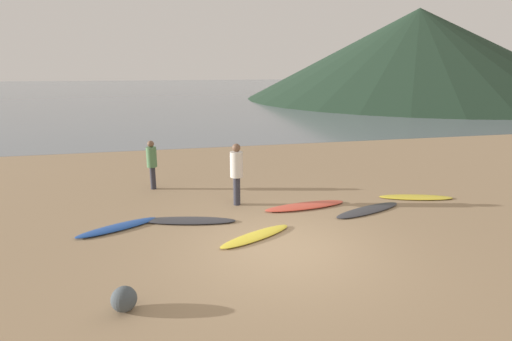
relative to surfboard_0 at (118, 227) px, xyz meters
The scene contains 12 objects.
ground_plane 8.83m from the surfboard_0, 65.53° to the left, with size 120.00×120.00×0.20m, color #997C5B.
ocean_water 59.85m from the surfboard_0, 86.50° to the left, with size 140.00×100.00×0.01m, color slate.
headland_hill 47.29m from the surfboard_0, 48.06° to the left, with size 40.83×40.83×10.57m, color #1E3323.
surfboard_0 is the anchor object (origin of this frame).
surfboard_1 1.75m from the surfboard_0, ahead, with size 2.47×0.53×0.07m, color #333338.
surfboard_2 3.47m from the surfboard_0, 21.43° to the right, with size 2.05×0.46×0.08m, color yellow.
surfboard_3 5.10m from the surfboard_0, ahead, with size 2.46×0.57×0.09m, color #D84C38.
surfboard_4 6.70m from the surfboard_0, ahead, with size 2.33×0.52×0.06m, color #333338.
surfboard_5 8.69m from the surfboard_0, ahead, with size 2.22×0.52×0.06m, color yellow.
person_0 3.56m from the surfboard_0, 19.22° to the left, with size 0.37×0.37×1.81m.
person_1 3.49m from the surfboard_0, 76.10° to the left, with size 0.33×0.33×1.61m.
beach_rock_near 3.66m from the surfboard_0, 82.68° to the right, with size 0.43×0.43×0.43m, color #444C51.
Camera 1 is at (-2.37, -7.82, 3.93)m, focal length 28.07 mm.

